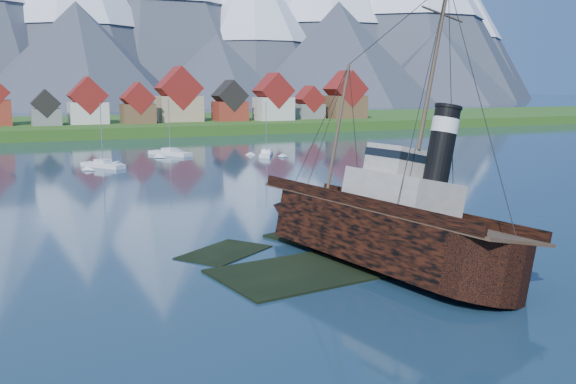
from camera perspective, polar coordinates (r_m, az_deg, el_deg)
name	(u,v)px	position (r m, az deg, el deg)	size (l,w,h in m)	color
ground	(347,258)	(55.09, 5.30, -5.88)	(1400.00, 1400.00, 0.00)	#183043
shoal	(353,254)	(57.83, 5.79, -5.50)	(31.71, 21.24, 1.14)	black
shore_bank	(89,130)	(218.26, -17.25, 5.28)	(600.00, 80.00, 3.20)	#1F4E16
seawall	(107,139)	(180.69, -15.76, 4.55)	(600.00, 2.50, 2.00)	#3F3D38
tugboat_wreck	(367,224)	(54.39, 7.05, -2.82)	(7.09, 30.53, 24.19)	black
sailboat_c	(103,166)	(119.15, -16.12, 2.25)	(6.98, 9.01, 11.91)	silver
sailboat_d	(266,155)	(132.82, -1.94, 3.34)	(5.81, 8.49, 11.57)	silver
sailboat_e	(170,154)	(136.53, -10.44, 3.36)	(7.59, 10.44, 12.24)	silver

